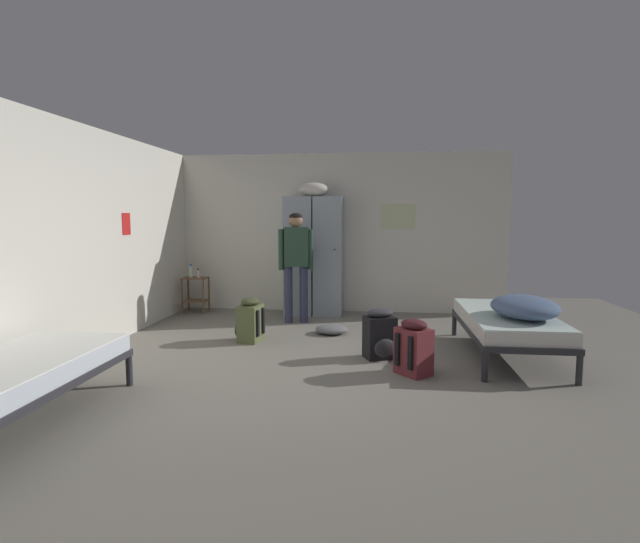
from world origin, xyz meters
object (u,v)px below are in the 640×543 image
Objects in this scene: bedding_heap at (525,307)px; person_traveler at (296,257)px; locker_bank at (314,253)px; water_bottle at (191,271)px; backpack_black at (380,335)px; clothes_pile_grey at (332,329)px; backpack_olive at (250,321)px; bed_right at (507,322)px; backpack_maroon at (414,348)px; lotion_bottle at (198,274)px; bed_left_front at (11,375)px; shelf_unit at (196,291)px.

person_traveler reaches higher than bedding_heap.
water_bottle is at bearing -177.58° from locker_bank.
backpack_black is 1.28× the size of clothes_pile_grey.
backpack_olive is at bearing 160.94° from backpack_black.
locker_bank is 1.30× the size of person_traveler.
bedding_heap is at bearing -27.14° from clothes_pile_grey.
locker_bank reaches higher than bedding_heap.
backpack_black is (-1.39, -0.26, -0.12)m from bed_right.
backpack_olive is (1.43, -1.74, -0.41)m from water_bottle.
backpack_black is at bearing 122.71° from backpack_maroon.
lotion_bottle is at bearing -21.80° from water_bottle.
backpack_black is at bearing -59.42° from clothes_pile_grey.
bedding_heap is at bearing 23.02° from backpack_maroon.
person_traveler is at bearing 147.25° from bedding_heap.
locker_bank is 4.79m from bed_left_front.
bed_right is 4.72m from lotion_bottle.
water_bottle reaches higher than backpack_maroon.
clothes_pile_grey is (2.32, -1.21, -0.28)m from shelf_unit.
bed_left_front is 4.39m from water_bottle.
clothes_pile_grey is at bearing 158.17° from bed_right.
person_traveler is 2.90× the size of backpack_olive.
person_traveler is 2.90× the size of backpack_maroon.
shelf_unit is 1.04× the size of backpack_black.
bed_left_front is 3.41m from backpack_maroon.
backpack_olive reaches higher than bed_right.
bed_left_front is 3.45× the size of backpack_black.
bed_left_front is 2.14× the size of bedding_heap.
bedding_heap is 4.92m from lotion_bottle.
bed_right is at bearing -21.83° from clothes_pile_grey.
water_bottle is at bearing 155.22° from bed_right.
person_traveler reaches higher than shelf_unit.
clothes_pile_grey is (-2.02, 0.81, -0.32)m from bed_right.
shelf_unit is at bearing 152.44° from clothes_pile_grey.
shelf_unit is 1.33× the size of clothes_pile_grey.
bed_left_front is 3.45× the size of backpack_maroon.
bed_left_front is at bearing -85.68° from water_bottle.
bed_right is 3.45× the size of backpack_maroon.
backpack_olive and backpack_maroon have the same top height.
lotion_bottle is at bearing 152.51° from clothes_pile_grey.
backpack_olive is (-3.09, 0.57, -0.35)m from bedding_heap.
water_bottle is (-4.42, 2.04, 0.29)m from bed_right.
backpack_olive reaches higher than bed_left_front.
shelf_unit reaches higher than bed_left_front.
lotion_bottle reaches higher than clothes_pile_grey.
locker_bank is at bearing 115.20° from backpack_maroon.
shelf_unit is 2.64× the size of water_bottle.
shelf_unit reaches higher than backpack_black.
locker_bank is 3.50m from bedding_heap.
backpack_olive is at bearing 67.22° from bed_left_front.
clothes_pile_grey is (0.97, 0.51, -0.20)m from backpack_olive.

